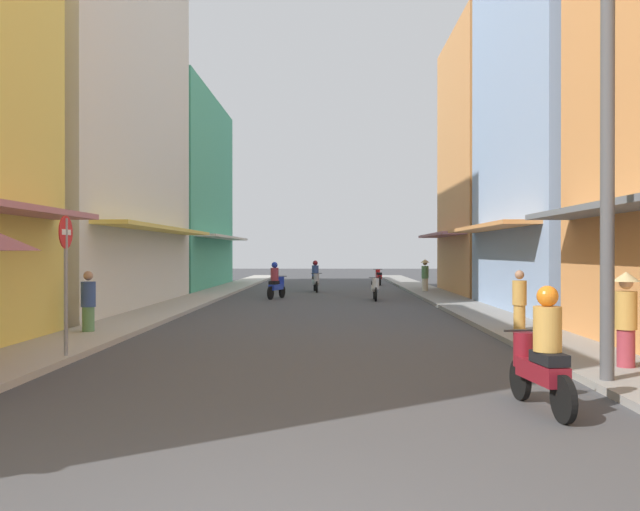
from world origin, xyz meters
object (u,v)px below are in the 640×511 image
(motorbike_white, at_px, (375,288))
(motorbike_silver, at_px, (316,278))
(motorbike_maroon, at_px, (541,355))
(pedestrian_foreground, at_px, (626,316))
(pedestrian_far, at_px, (425,274))
(motorbike_red, at_px, (379,277))
(motorbike_blue, at_px, (276,282))
(street_sign_no_entry, at_px, (66,267))
(utility_pole, at_px, (608,126))
(pedestrian_crossing, at_px, (88,304))
(pedestrian_midway, at_px, (519,302))

(motorbike_white, bearing_deg, motorbike_silver, 114.00)
(motorbike_silver, height_order, motorbike_maroon, same)
(pedestrian_foreground, bearing_deg, pedestrian_far, 90.78)
(motorbike_silver, distance_m, motorbike_red, 7.99)
(motorbike_silver, height_order, motorbike_blue, same)
(motorbike_white, height_order, street_sign_no_entry, street_sign_no_entry)
(motorbike_red, distance_m, street_sign_no_entry, 29.69)
(motorbike_silver, relative_size, motorbike_white, 1.00)
(utility_pole, height_order, street_sign_no_entry, utility_pole)
(motorbike_silver, distance_m, street_sign_no_entry, 21.96)
(motorbike_silver, relative_size, pedestrian_foreground, 1.08)
(utility_pole, bearing_deg, motorbike_white, 97.22)
(street_sign_no_entry, bearing_deg, pedestrian_far, 65.61)
(pedestrian_foreground, xyz_separation_m, utility_pole, (-0.76, -1.12, 2.89))
(pedestrian_foreground, bearing_deg, motorbike_blue, 112.24)
(motorbike_maroon, relative_size, street_sign_no_entry, 0.68)
(motorbike_white, height_order, pedestrian_foreground, pedestrian_foreground)
(pedestrian_far, height_order, street_sign_no_entry, street_sign_no_entry)
(motorbike_maroon, distance_m, street_sign_no_entry, 8.32)
(pedestrian_crossing, height_order, pedestrian_foreground, pedestrian_foreground)
(motorbike_maroon, bearing_deg, pedestrian_midway, 76.31)
(pedestrian_crossing, xyz_separation_m, pedestrian_far, (10.25, 16.84, 0.16))
(motorbike_maroon, bearing_deg, street_sign_no_entry, 154.11)
(motorbike_blue, relative_size, motorbike_red, 0.96)
(motorbike_blue, distance_m, motorbike_red, 13.18)
(pedestrian_far, height_order, utility_pole, utility_pole)
(motorbike_maroon, relative_size, pedestrian_crossing, 1.17)
(pedestrian_midway, bearing_deg, motorbike_silver, 107.33)
(pedestrian_crossing, distance_m, pedestrian_far, 19.71)
(pedestrian_midway, bearing_deg, motorbike_maroon, -103.69)
(motorbike_maroon, height_order, street_sign_no_entry, street_sign_no_entry)
(motorbike_maroon, bearing_deg, pedestrian_foreground, 49.92)
(motorbike_maroon, bearing_deg, pedestrian_crossing, 139.01)
(pedestrian_far, bearing_deg, motorbike_silver, 168.72)
(utility_pole, bearing_deg, pedestrian_far, 88.83)
(utility_pole, distance_m, street_sign_no_entry, 9.34)
(pedestrian_far, bearing_deg, pedestrian_foreground, -89.22)
(motorbike_maroon, relative_size, motorbike_white, 1.00)
(motorbike_maroon, xyz_separation_m, pedestrian_far, (1.87, 24.12, 0.23))
(motorbike_blue, bearing_deg, motorbike_maroon, -76.01)
(motorbike_red, bearing_deg, street_sign_no_entry, -104.87)
(motorbike_white, bearing_deg, street_sign_no_entry, -112.73)
(pedestrian_midway, relative_size, street_sign_no_entry, 0.59)
(utility_pole, relative_size, street_sign_no_entry, 2.83)
(pedestrian_far, xyz_separation_m, pedestrian_foreground, (0.29, -21.54, 0.01))
(motorbike_maroon, height_order, motorbike_white, motorbike_maroon)
(pedestrian_midway, bearing_deg, pedestrian_crossing, -176.56)
(pedestrian_foreground, bearing_deg, pedestrian_crossing, 155.97)
(motorbike_silver, relative_size, motorbike_red, 1.00)
(motorbike_white, distance_m, pedestrian_crossing, 14.19)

